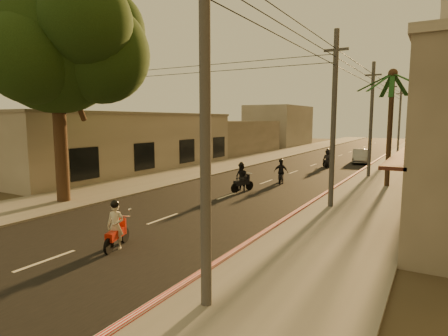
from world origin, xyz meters
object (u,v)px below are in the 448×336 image
(broadleaf_tree, at_px, (62,45))
(parked_car, at_px, (360,156))
(scooter_far_b, at_px, (328,158))
(scooter_mid_b, at_px, (281,172))
(scooter_far_a, at_px, (328,159))
(scooter_mid_a, at_px, (242,178))
(palm_tree, at_px, (393,80))
(scooter_red, at_px, (116,227))

(broadleaf_tree, bearing_deg, parked_car, 69.66)
(scooter_far_b, xyz_separation_m, parked_car, (2.33, 4.38, -0.06))
(scooter_mid_b, bearing_deg, scooter_far_a, 68.91)
(scooter_mid_a, bearing_deg, palm_tree, 55.40)
(palm_tree, distance_m, scooter_mid_a, 11.85)
(broadleaf_tree, relative_size, parked_car, 2.58)
(scooter_mid_a, relative_size, parked_car, 0.41)
(scooter_mid_b, relative_size, parked_car, 0.38)
(parked_car, bearing_deg, scooter_far_a, -119.96)
(broadleaf_tree, height_order, scooter_red, broadleaf_tree)
(scooter_mid_a, distance_m, scooter_far_b, 16.13)
(scooter_mid_b, xyz_separation_m, scooter_far_a, (0.57, 10.82, -0.00))
(broadleaf_tree, xyz_separation_m, scooter_red, (7.72, -4.13, -7.68))
(scooter_red, relative_size, parked_car, 0.38)
(scooter_far_b, distance_m, parked_car, 4.96)
(scooter_mid_b, bearing_deg, palm_tree, -0.94)
(broadleaf_tree, distance_m, scooter_far_a, 25.25)
(scooter_far_a, bearing_deg, scooter_mid_a, -101.09)
(scooter_mid_a, bearing_deg, scooter_red, -67.96)
(scooter_far_a, height_order, scooter_far_b, scooter_far_a)
(scooter_far_b, bearing_deg, broadleaf_tree, -91.49)
(scooter_red, relative_size, scooter_mid_a, 0.93)
(palm_tree, relative_size, scooter_mid_b, 4.55)
(palm_tree, height_order, scooter_red, palm_tree)
(palm_tree, xyz_separation_m, scooter_mid_a, (-7.90, -6.23, -6.27))
(scooter_mid_a, relative_size, scooter_far_b, 1.10)
(broadleaf_tree, height_order, scooter_mid_b, broadleaf_tree)
(scooter_red, distance_m, scooter_mid_a, 11.80)
(parked_car, bearing_deg, scooter_far_b, -127.48)
(palm_tree, xyz_separation_m, scooter_mid_b, (-6.84, -2.11, -6.33))
(scooter_mid_b, xyz_separation_m, parked_car, (2.64, 16.34, -0.08))
(broadleaf_tree, bearing_deg, scooter_red, -28.12)
(scooter_far_b, bearing_deg, scooter_red, -73.40)
(scooter_red, bearing_deg, scooter_far_b, 70.12)
(scooter_far_a, relative_size, parked_car, 0.40)
(scooter_red, distance_m, scooter_far_a, 26.70)
(scooter_mid_a, relative_size, scooter_far_a, 1.03)
(scooter_far_b, bearing_deg, scooter_mid_a, -77.51)
(scooter_mid_b, relative_size, scooter_far_a, 0.97)
(scooter_far_a, xyz_separation_m, scooter_far_b, (-0.27, 1.14, -0.02))
(scooter_mid_b, bearing_deg, parked_car, 62.74)
(broadleaf_tree, xyz_separation_m, scooter_far_b, (8.08, 23.70, -7.67))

